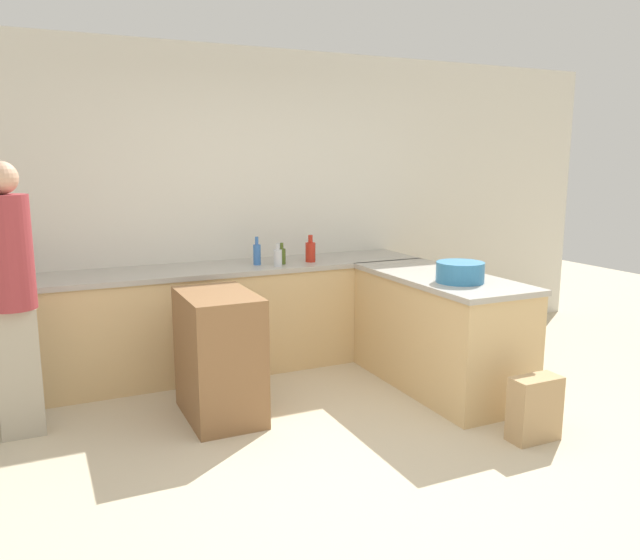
{
  "coord_description": "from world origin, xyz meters",
  "views": [
    {
      "loc": [
        -1.56,
        -2.91,
        1.75
      ],
      "look_at": [
        0.24,
        0.95,
        0.93
      ],
      "focal_mm": 35.0,
      "sensor_mm": 36.0,
      "label": 1
    }
  ],
  "objects": [
    {
      "name": "paper_bag",
      "position": [
        1.23,
        -0.12,
        0.21
      ],
      "size": [
        0.33,
        0.16,
        0.42
      ],
      "color": "tan",
      "rests_on": "ground_plane"
    },
    {
      "name": "water_bottle_blue",
      "position": [
        0.14,
        2.0,
        0.98
      ],
      "size": [
        0.06,
        0.06,
        0.24
      ],
      "color": "#386BB7",
      "rests_on": "counter_back"
    },
    {
      "name": "wall_back",
      "position": [
        0.0,
        2.4,
        1.35
      ],
      "size": [
        8.0,
        0.06,
        2.7
      ],
      "color": "silver",
      "rests_on": "ground_plane"
    },
    {
      "name": "hot_sauce_bottle",
      "position": [
        0.62,
        1.95,
        0.98
      ],
      "size": [
        0.09,
        0.09,
        0.23
      ],
      "color": "red",
      "rests_on": "counter_back"
    },
    {
      "name": "ground_plane",
      "position": [
        0.0,
        0.0,
        0.0
      ],
      "size": [
        14.0,
        14.0,
        0.0
      ],
      "primitive_type": "plane",
      "color": "beige"
    },
    {
      "name": "olive_oil_bottle",
      "position": [
        0.35,
        1.94,
        0.96
      ],
      "size": [
        0.06,
        0.06,
        0.18
      ],
      "color": "#475B1E",
      "rests_on": "counter_back"
    },
    {
      "name": "vinegar_bottle_clear",
      "position": [
        0.28,
        1.85,
        0.96
      ],
      "size": [
        0.07,
        0.07,
        0.19
      ],
      "color": "silver",
      "rests_on": "counter_back"
    },
    {
      "name": "counter_back",
      "position": [
        0.0,
        2.05,
        0.44
      ],
      "size": [
        3.21,
        0.68,
        0.88
      ],
      "color": "#D6B27A",
      "rests_on": "ground_plane"
    },
    {
      "name": "mixing_bowl",
      "position": [
        1.22,
        0.66,
        0.96
      ],
      "size": [
        0.34,
        0.34,
        0.15
      ],
      "color": "teal",
      "rests_on": "counter_peninsula"
    },
    {
      "name": "island_table",
      "position": [
        -0.46,
        1.08,
        0.44
      ],
      "size": [
        0.47,
        0.72,
        0.87
      ],
      "color": "brown",
      "rests_on": "ground_plane"
    },
    {
      "name": "counter_peninsula",
      "position": [
        1.26,
        0.95,
        0.44
      ],
      "size": [
        0.69,
        1.58,
        0.88
      ],
      "color": "#D6B27A",
      "rests_on": "ground_plane"
    },
    {
      "name": "person_by_range",
      "position": [
        -1.7,
        1.33,
        0.96
      ],
      "size": [
        0.29,
        0.29,
        1.74
      ],
      "color": "#ADA38E",
      "rests_on": "ground_plane"
    }
  ]
}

